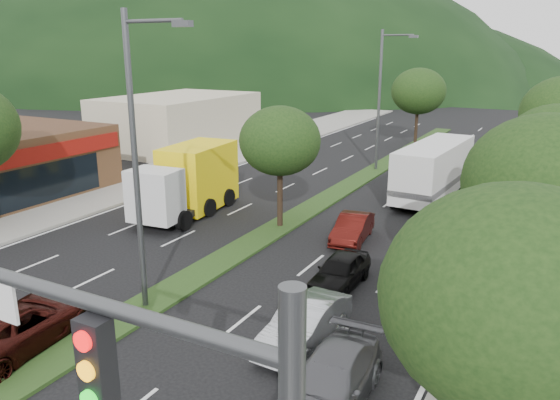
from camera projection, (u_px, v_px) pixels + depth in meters
The scene contains 22 objects.
sidewalk_right at pixel (559, 224), 27.92m from camera, with size 5.00×90.00×0.15m, color gray.
sidewalk_left at pixel (168, 172), 39.54m from camera, with size 6.00×90.00×0.15m, color gray.
median at pixel (351, 184), 36.16m from camera, with size 1.60×56.00×0.12m, color #1E3714.
bldg_left_far at pixel (179, 121), 49.29m from camera, with size 9.00×14.00×4.60m, color beige.
hill_far at pixel (177, 81), 142.11m from camera, with size 176.00×132.00×82.00m, color black.
tree_r_a at pixel (517, 300), 9.06m from camera, with size 4.60×4.60×6.63m.
tree_r_b at pixel (547, 184), 15.78m from camera, with size 4.80×4.80×6.94m.
tree_r_c at pixel (557, 149), 22.64m from camera, with size 4.40×4.40×6.48m.
tree_med_near at pixel (280, 141), 26.49m from camera, with size 4.00×4.00×6.02m.
tree_med_far at pixel (419, 91), 48.37m from camera, with size 4.80×4.80×6.94m.
streetlight_near at pixel (139, 152), 17.61m from camera, with size 2.60×0.25×10.00m.
streetlight_mid at pixel (382, 94), 38.80m from camera, with size 2.60×0.25×10.00m.
sedan_silver at pixel (305, 324), 16.71m from camera, with size 1.44×4.12×1.36m, color #ADAFB5.
suv_maroon at pixel (20, 325), 16.62m from camera, with size 2.31×5.01×1.39m, color black.
car_queue_a at pixel (340, 271), 20.77m from camera, with size 1.48×3.68×1.25m, color black.
car_queue_b at pixel (331, 382), 13.84m from camera, with size 1.85×4.56×1.32m, color #535358.
car_queue_c at pixel (352, 228), 25.66m from camera, with size 1.33×3.81×1.25m, color #450F0B.
car_queue_d at pixel (422, 192), 31.66m from camera, with size 2.44×5.30×1.47m, color black.
car_queue_e at pixel (416, 172), 36.65m from camera, with size 1.75×4.35×1.48m, color #46464A.
car_queue_f at pixel (453, 161), 40.25m from camera, with size 1.91×4.71×1.37m, color black.
box_truck at pixel (190, 182), 29.76m from camera, with size 3.44×7.59×3.64m.
motorhome at pixel (434, 170), 32.49m from camera, with size 3.23×8.85×3.34m.
Camera 1 is at (12.44, -5.14, 8.89)m, focal length 35.00 mm.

